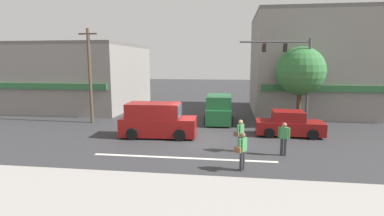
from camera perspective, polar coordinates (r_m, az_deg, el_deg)
ground_plane at (r=18.05m, az=0.11°, el=-6.02°), size 120.00×120.00×0.00m
lane_marking_stripe at (r=14.73m, az=-1.73°, el=-9.48°), size 9.00×0.24×0.01m
sidewalk_curb at (r=10.17m, az=-6.64°, el=-17.85°), size 40.00×5.00×0.16m
building_left_block at (r=32.84m, az=-20.77°, el=5.73°), size 11.70×11.77×6.32m
building_right_corner at (r=29.88m, az=23.29°, el=7.74°), size 11.99×10.07×8.84m
street_tree at (r=22.91m, az=19.96°, el=6.60°), size 3.48×3.48×5.70m
utility_pole_near_left at (r=23.76m, az=-18.87°, el=6.05°), size 1.40×0.22×7.04m
utility_pole_far_right at (r=24.66m, az=19.29°, el=6.82°), size 1.40×0.22×7.64m
traffic_light_mast at (r=21.95m, az=18.95°, el=7.19°), size 4.85×0.81×6.20m
sedan_parked_curbside at (r=19.78m, az=17.98°, el=-3.02°), size 4.15×1.98×1.58m
van_crossing_center at (r=18.62m, az=-6.68°, el=-2.44°), size 4.68×2.21×2.11m
van_waiting_far at (r=23.06m, az=5.14°, el=-0.23°), size 2.15×4.65×2.11m
pedestrian_foreground_with_bag at (r=13.00m, az=9.54°, el=-7.74°), size 0.55×0.62×1.67m
pedestrian_mid_crossing at (r=15.53m, az=17.11°, el=-5.28°), size 0.54×0.33×1.67m
pedestrian_far_side at (r=15.69m, az=9.15°, el=-4.84°), size 0.55×0.62×1.67m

